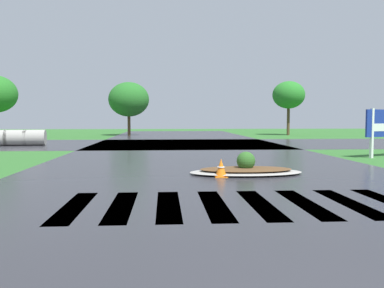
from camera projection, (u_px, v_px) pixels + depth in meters
name	position (u px, v px, depth m)	size (l,w,h in m)	color
asphalt_roadway	(212.00, 174.00, 12.40)	(11.97, 80.00, 0.01)	#2B2B30
asphalt_cross_road	(186.00, 144.00, 26.79)	(90.00, 10.78, 0.01)	#2B2B30
crosswalk_stripes	(237.00, 204.00, 8.03)	(6.75, 2.89, 0.01)	white
median_island	(246.00, 170.00, 12.37)	(3.40, 1.69, 0.68)	#9E9B93
drainage_pipe_stack	(16.00, 138.00, 24.98)	(3.51, 1.27, 0.96)	#9E9B93
traffic_cone	(221.00, 168.00, 11.71)	(0.36, 0.36, 0.53)	orange
background_treeline	(165.00, 96.00, 40.13)	(45.71, 5.79, 5.81)	#4C3823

